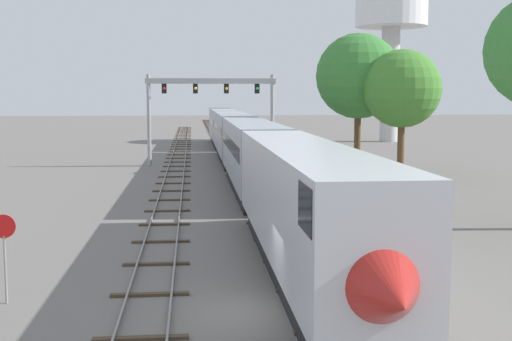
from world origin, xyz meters
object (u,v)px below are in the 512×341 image
object	(u,v)px
water_tower	(391,17)
stop_sign	(4,246)
passenger_train	(240,143)
signal_gantry	(211,100)
trackside_tree_right	(358,76)
trackside_tree_left	(402,89)

from	to	relation	value
water_tower	stop_sign	size ratio (longest dim) A/B	7.74
passenger_train	signal_gantry	size ratio (longest dim) A/B	7.09
passenger_train	trackside_tree_right	size ratio (longest dim) A/B	7.25
stop_sign	trackside_tree_left	xyz separation A→B (m)	(22.74, 30.78, 5.24)
water_tower	trackside_tree_left	distance (m)	43.66
stop_sign	signal_gantry	bearing A→B (deg)	79.27
passenger_train	trackside_tree_left	bearing A→B (deg)	-17.68
stop_sign	trackside_tree_left	size ratio (longest dim) A/B	0.28
passenger_train	stop_sign	xyz separation A→B (m)	(-10.00, -34.84, -0.73)
passenger_train	water_tower	size ratio (longest dim) A/B	3.85
trackside_tree_left	passenger_train	bearing A→B (deg)	162.32
trackside_tree_left	stop_sign	bearing A→B (deg)	-126.46
stop_sign	trackside_tree_right	distance (m)	40.21
trackside_tree_left	trackside_tree_right	world-z (taller)	trackside_tree_right
signal_gantry	water_tower	distance (m)	42.06
passenger_train	water_tower	distance (m)	46.45
water_tower	trackside_tree_right	distance (m)	40.98
signal_gantry	trackside_tree_left	xyz separation A→B (m)	(14.99, -10.10, 0.90)
water_tower	stop_sign	xyz separation A→B (m)	(-34.11, -71.61, -15.72)
signal_gantry	trackside_tree_left	distance (m)	18.10
trackside_tree_left	trackside_tree_right	distance (m)	4.55
signal_gantry	stop_sign	xyz separation A→B (m)	(-7.75, -40.88, -4.34)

